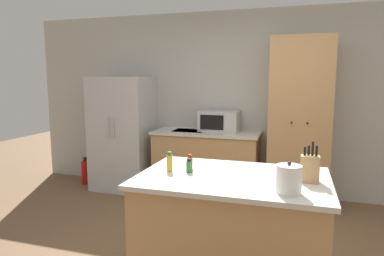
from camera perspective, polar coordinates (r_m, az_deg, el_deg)
wall_back at (r=4.93m, az=11.52°, el=3.98°), size 7.20×0.06×2.60m
refrigerator at (r=5.23m, az=-11.41°, el=-0.89°), size 0.85×0.70×1.67m
back_counter at (r=4.86m, az=2.45°, el=-5.91°), size 1.48×0.65×0.92m
pantry_cabinet at (r=4.60m, az=17.45°, el=0.75°), size 0.75×0.63×2.16m
kitchen_island at (r=2.76m, az=6.63°, el=-17.19°), size 1.40×0.94×0.93m
microwave at (r=4.81m, az=4.60°, el=1.19°), size 0.54×0.39×0.28m
knife_block at (r=2.53m, az=19.04°, el=-6.37°), size 0.13×0.09×0.29m
spice_bottle_tall_dark at (r=2.66m, az=-0.48°, el=-6.35°), size 0.05×0.05×0.11m
spice_bottle_short_red at (r=2.68m, az=-3.76°, el=-5.74°), size 0.05×0.05×0.16m
spice_bottle_amber_oil at (r=2.76m, az=-0.33°, el=-5.69°), size 0.04×0.04×0.12m
kettle at (r=2.26m, az=15.81°, el=-8.22°), size 0.16×0.16×0.21m
fire_extinguisher at (r=5.70m, az=-17.33°, el=-7.02°), size 0.13×0.13×0.43m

